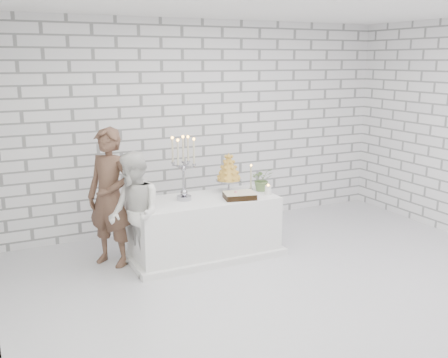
{
  "coord_description": "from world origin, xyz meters",
  "views": [
    {
      "loc": [
        -3.0,
        -4.38,
        2.44
      ],
      "look_at": [
        -0.41,
        0.96,
        1.05
      ],
      "focal_mm": 41.12,
      "sensor_mm": 36.0,
      "label": 1
    }
  ],
  "objects_px": {
    "croquembouche": "(229,172)",
    "groom": "(110,197)",
    "cake_table": "(205,227)",
    "candelabra": "(183,168)",
    "bride": "(135,214)"
  },
  "relations": [
    {
      "from": "candelabra",
      "to": "groom",
      "type": "bearing_deg",
      "value": 167.62
    },
    {
      "from": "groom",
      "to": "bride",
      "type": "relative_size",
      "value": 1.17
    },
    {
      "from": "bride",
      "to": "croquembouche",
      "type": "distance_m",
      "value": 1.42
    },
    {
      "from": "bride",
      "to": "cake_table",
      "type": "bearing_deg",
      "value": 96.0
    },
    {
      "from": "candelabra",
      "to": "croquembouche",
      "type": "bearing_deg",
      "value": 8.96
    },
    {
      "from": "groom",
      "to": "candelabra",
      "type": "relative_size",
      "value": 2.09
    },
    {
      "from": "cake_table",
      "to": "candelabra",
      "type": "xyz_separation_m",
      "value": [
        -0.25,
        0.05,
        0.78
      ]
    },
    {
      "from": "bride",
      "to": "croquembouche",
      "type": "relative_size",
      "value": 2.73
    },
    {
      "from": "groom",
      "to": "croquembouche",
      "type": "xyz_separation_m",
      "value": [
        1.54,
        -0.09,
        0.18
      ]
    },
    {
      "from": "cake_table",
      "to": "candelabra",
      "type": "bearing_deg",
      "value": 167.91
    },
    {
      "from": "croquembouche",
      "to": "groom",
      "type": "bearing_deg",
      "value": 176.81
    },
    {
      "from": "groom",
      "to": "bride",
      "type": "distance_m",
      "value": 0.45
    },
    {
      "from": "groom",
      "to": "bride",
      "type": "bearing_deg",
      "value": -14.78
    },
    {
      "from": "bride",
      "to": "candelabra",
      "type": "bearing_deg",
      "value": 103.44
    },
    {
      "from": "cake_table",
      "to": "candelabra",
      "type": "height_order",
      "value": "candelabra"
    }
  ]
}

